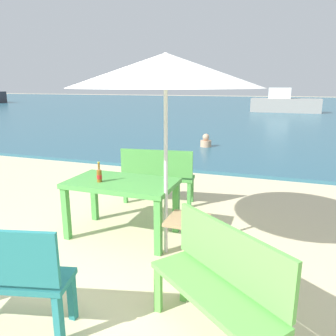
{
  "coord_description": "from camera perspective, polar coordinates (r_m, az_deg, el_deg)",
  "views": [
    {
      "loc": [
        1.68,
        -2.12,
        1.98
      ],
      "look_at": [
        -0.13,
        3.0,
        0.6
      ],
      "focal_mm": 35.25,
      "sensor_mm": 36.0,
      "label": 1
    }
  ],
  "objects": [
    {
      "name": "side_table_wood",
      "position": [
        3.77,
        3.34,
        -11.32
      ],
      "size": [
        0.44,
        0.44,
        0.54
      ],
      "color": "tan",
      "rests_on": "ground_plane"
    },
    {
      "name": "sea_water",
      "position": [
        32.22,
        16.7,
        10.19
      ],
      "size": [
        120.0,
        50.0,
        0.08
      ],
      "primitive_type": "cube",
      "color": "#2D6075",
      "rests_on": "ground_plane"
    },
    {
      "name": "bench_green_left",
      "position": [
        2.67,
        8.81,
        -18.5
      ],
      "size": [
        1.17,
        1.02,
        0.95
      ],
      "color": "#60B24C",
      "rests_on": "ground_plane"
    },
    {
      "name": "boat_barge",
      "position": [
        24.98,
        19.47,
        10.47
      ],
      "size": [
        4.66,
        1.27,
        1.7
      ],
      "color": "gray",
      "rests_on": "sea_water"
    },
    {
      "name": "bench_green_right",
      "position": [
        5.52,
        -1.81,
        -0.86
      ],
      "size": [
        1.24,
        0.52,
        0.95
      ],
      "color": "#4C9E47",
      "rests_on": "ground_plane"
    },
    {
      "name": "swimmer_person",
      "position": [
        10.44,
        6.56,
        4.55
      ],
      "size": [
        0.34,
        0.34,
        0.41
      ],
      "color": "tan",
      "rests_on": "sea_water"
    },
    {
      "name": "ground_plane",
      "position": [
        3.35,
        -16.44,
        -22.62
      ],
      "size": [
        120.0,
        120.0,
        0.0
      ],
      "primitive_type": "plane",
      "color": "beige"
    },
    {
      "name": "beer_bottle_amber",
      "position": [
        4.31,
        -11.8,
        -1.17
      ],
      "size": [
        0.07,
        0.07,
        0.26
      ],
      "color": "brown",
      "rests_on": "picnic_table_green"
    },
    {
      "name": "patio_umbrella",
      "position": [
        3.64,
        -0.41,
        16.45
      ],
      "size": [
        2.1,
        2.1,
        2.3
      ],
      "color": "silver",
      "rests_on": "ground_plane"
    },
    {
      "name": "picnic_table_green",
      "position": [
        4.36,
        -8.01,
        -3.63
      ],
      "size": [
        1.4,
        0.8,
        0.76
      ],
      "color": "#4C9E47",
      "rests_on": "ground_plane"
    }
  ]
}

